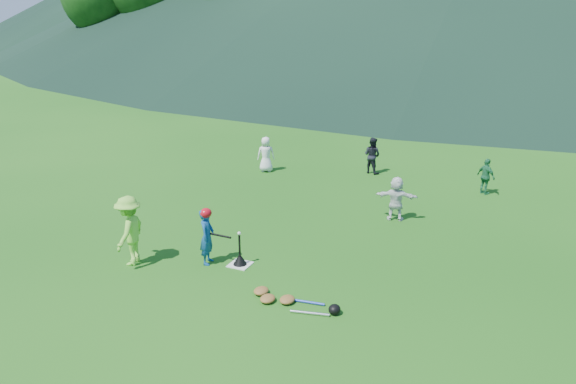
# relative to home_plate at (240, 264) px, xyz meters

# --- Properties ---
(ground) EXTENTS (120.00, 120.00, 0.00)m
(ground) POSITION_rel_home_plate_xyz_m (0.00, 0.00, -0.01)
(ground) COLOR #174F12
(ground) RESTS_ON ground
(home_plate) EXTENTS (0.45, 0.45, 0.02)m
(home_plate) POSITION_rel_home_plate_xyz_m (0.00, 0.00, 0.00)
(home_plate) COLOR silver
(home_plate) RESTS_ON ground
(baseball) EXTENTS (0.08, 0.08, 0.08)m
(baseball) POSITION_rel_home_plate_xyz_m (0.00, 0.00, 0.73)
(baseball) COLOR white
(baseball) RESTS_ON batting_tee
(batter_child) EXTENTS (0.40, 0.51, 1.23)m
(batter_child) POSITION_rel_home_plate_xyz_m (-0.68, -0.19, 0.61)
(batter_child) COLOR navy
(batter_child) RESTS_ON ground
(adult_coach) EXTENTS (0.79, 1.09, 1.53)m
(adult_coach) POSITION_rel_home_plate_xyz_m (-2.17, -0.89, 0.75)
(adult_coach) COLOR #84DA40
(adult_coach) RESTS_ON ground
(fielder_a) EXTENTS (0.69, 0.60, 1.18)m
(fielder_a) POSITION_rel_home_plate_xyz_m (-2.70, 6.67, 0.58)
(fielder_a) COLOR white
(fielder_a) RESTS_ON ground
(fielder_b) EXTENTS (0.69, 0.60, 1.21)m
(fielder_b) POSITION_rel_home_plate_xyz_m (0.58, 7.95, 0.60)
(fielder_b) COLOR black
(fielder_b) RESTS_ON ground
(fielder_c) EXTENTS (0.66, 0.59, 1.08)m
(fielder_c) POSITION_rel_home_plate_xyz_m (4.26, 7.20, 0.53)
(fielder_c) COLOR #227244
(fielder_c) RESTS_ON ground
(fielder_d) EXTENTS (1.13, 0.52, 1.17)m
(fielder_d) POSITION_rel_home_plate_xyz_m (2.37, 4.03, 0.57)
(fielder_d) COLOR silver
(fielder_d) RESTS_ON ground
(batting_tee) EXTENTS (0.30, 0.30, 0.68)m
(batting_tee) POSITION_rel_home_plate_xyz_m (0.00, 0.00, 0.12)
(batting_tee) COLOR black
(batting_tee) RESTS_ON home_plate
(batter_gear) EXTENTS (0.73, 0.26, 0.59)m
(batter_gear) POSITION_rel_home_plate_xyz_m (-0.66, -0.19, 1.11)
(batter_gear) COLOR #B70C18
(batter_gear) RESTS_ON ground
(equipment_pile) EXTENTS (1.80, 0.59, 0.19)m
(equipment_pile) POSITION_rel_home_plate_xyz_m (1.59, -1.06, 0.06)
(equipment_pile) COLOR olive
(equipment_pile) RESTS_ON ground
(outfield_fence) EXTENTS (70.07, 0.08, 1.33)m
(outfield_fence) POSITION_rel_home_plate_xyz_m (0.00, 28.00, 0.69)
(outfield_fence) COLOR gray
(outfield_fence) RESTS_ON ground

